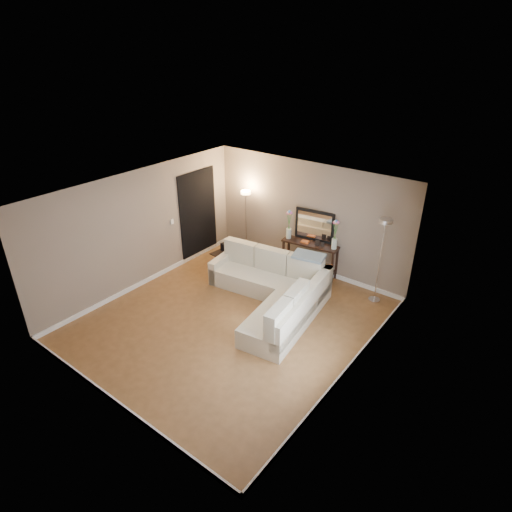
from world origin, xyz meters
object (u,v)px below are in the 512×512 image
Objects in this scene: sectional_sofa at (274,289)px; floor_lamp_unlit at (382,245)px; console_table at (306,256)px; floor_lamp_lit at (246,210)px.

floor_lamp_unlit is (1.63, 1.38, 0.98)m from sectional_sofa.
floor_lamp_lit reaches higher than console_table.
sectional_sofa reaches higher than console_table.
floor_lamp_unlit reaches higher than sectional_sofa.
floor_lamp_lit is at bearing 179.58° from console_table.
console_table is 1.98m from floor_lamp_unlit.
sectional_sofa is at bearing -139.78° from floor_lamp_unlit.
floor_lamp_unlit is at bearing 40.22° from sectional_sofa.
sectional_sofa is 2.14× the size of console_table.
sectional_sofa is at bearing -37.66° from floor_lamp_lit.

